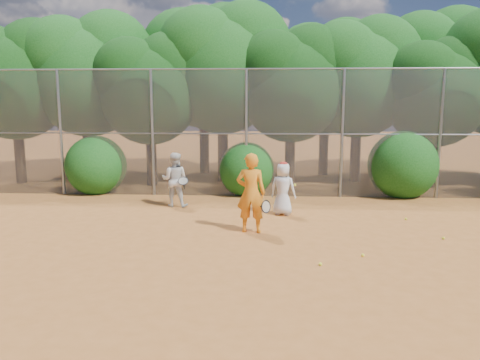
{
  "coord_description": "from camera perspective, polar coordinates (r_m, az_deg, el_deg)",
  "views": [
    {
      "loc": [
        -0.37,
        -8.78,
        2.98
      ],
      "look_at": [
        -1.0,
        2.5,
        1.1
      ],
      "focal_mm": 35.0,
      "sensor_mm": 36.0,
      "label": 1
    }
  ],
  "objects": [
    {
      "name": "ground",
      "position": [
        9.28,
        5.38,
        -9.33
      ],
      "size": [
        80.0,
        80.0,
        0.0
      ],
      "primitive_type": "plane",
      "color": "#A75E25",
      "rests_on": "ground"
    },
    {
      "name": "fence_back",
      "position": [
        14.81,
        4.18,
        5.84
      ],
      "size": [
        20.05,
        0.09,
        4.03
      ],
      "color": "gray",
      "rests_on": "ground"
    },
    {
      "name": "tree_0",
      "position": [
        19.13,
        -25.66,
        11.4
      ],
      "size": [
        4.38,
        3.81,
        6.0
      ],
      "color": "black",
      "rests_on": "ground"
    },
    {
      "name": "tree_1",
      "position": [
        18.56,
        -18.0,
        12.66
      ],
      "size": [
        4.64,
        4.03,
        6.35
      ],
      "color": "black",
      "rests_on": "ground"
    },
    {
      "name": "tree_2",
      "position": [
        17.12,
        -10.8,
        11.31
      ],
      "size": [
        3.99,
        3.47,
        5.47
      ],
      "color": "black",
      "rests_on": "ground"
    },
    {
      "name": "tree_3",
      "position": [
        17.75,
        -1.94,
        14.03
      ],
      "size": [
        4.89,
        4.26,
        6.7
      ],
      "color": "black",
      "rests_on": "ground"
    },
    {
      "name": "tree_4",
      "position": [
        17.06,
        6.44,
        12.01
      ],
      "size": [
        4.19,
        3.64,
        5.73
      ],
      "color": "black",
      "rests_on": "ground"
    },
    {
      "name": "tree_5",
      "position": [
        18.17,
        14.41,
        12.53
      ],
      "size": [
        4.51,
        3.92,
        6.17
      ],
      "color": "black",
      "rests_on": "ground"
    },
    {
      "name": "tree_6",
      "position": [
        17.83,
        22.98,
        10.29
      ],
      "size": [
        3.86,
        3.36,
        5.29
      ],
      "color": "black",
      "rests_on": "ground"
    },
    {
      "name": "tree_9",
      "position": [
        21.07,
        -18.32,
        12.68
      ],
      "size": [
        4.83,
        4.2,
        6.62
      ],
      "color": "black",
      "rests_on": "ground"
    },
    {
      "name": "tree_10",
      "position": [
        20.05,
        -4.29,
        14.14
      ],
      "size": [
        5.15,
        4.48,
        7.06
      ],
      "color": "black",
      "rests_on": "ground"
    },
    {
      "name": "tree_11",
      "position": [
        19.6,
        10.57,
        12.76
      ],
      "size": [
        4.64,
        4.03,
        6.35
      ],
      "color": "black",
      "rests_on": "ground"
    },
    {
      "name": "tree_12",
      "position": [
        21.24,
        22.85,
        12.87
      ],
      "size": [
        5.02,
        4.37,
        6.88
      ],
      "color": "black",
      "rests_on": "ground"
    },
    {
      "name": "bush_0",
      "position": [
        16.22,
        -17.16,
        2.02
      ],
      "size": [
        2.0,
        2.0,
        2.0
      ],
      "primitive_type": "sphere",
      "color": "#124913",
      "rests_on": "ground"
    },
    {
      "name": "bush_1",
      "position": [
        15.23,
        0.8,
        1.6
      ],
      "size": [
        1.8,
        1.8,
        1.8
      ],
      "primitive_type": "sphere",
      "color": "#124913",
      "rests_on": "ground"
    },
    {
      "name": "bush_2",
      "position": [
        15.81,
        19.23,
        2.09
      ],
      "size": [
        2.2,
        2.2,
        2.2
      ],
      "primitive_type": "sphere",
      "color": "#124913",
      "rests_on": "ground"
    },
    {
      "name": "player_yellow",
      "position": [
        10.74,
        1.35,
        -1.59
      ],
      "size": [
        0.83,
        0.58,
        1.85
      ],
      "rotation": [
        0.0,
        0.0,
        3.08
      ],
      "color": "orange",
      "rests_on": "ground"
    },
    {
      "name": "player_teen",
      "position": [
        12.5,
        5.27,
        -1.03
      ],
      "size": [
        0.8,
        0.65,
        1.44
      ],
      "rotation": [
        0.0,
        0.0,
        2.81
      ],
      "color": "silver",
      "rests_on": "ground"
    },
    {
      "name": "player_white",
      "position": [
        13.57,
        -7.97,
        0.04
      ],
      "size": [
        0.85,
        0.75,
        1.57
      ],
      "rotation": [
        0.0,
        0.0,
        3.08
      ],
      "color": "silver",
      "rests_on": "ground"
    },
    {
      "name": "ball_0",
      "position": [
        11.27,
        23.55,
        -6.51
      ],
      "size": [
        0.07,
        0.07,
        0.07
      ],
      "primitive_type": "sphere",
      "color": "yellow",
      "rests_on": "ground"
    },
    {
      "name": "ball_1",
      "position": [
        12.72,
        19.57,
        -4.5
      ],
      "size": [
        0.07,
        0.07,
        0.07
      ],
      "primitive_type": "sphere",
      "color": "yellow",
      "rests_on": "ground"
    },
    {
      "name": "ball_2",
      "position": [
        8.88,
        9.78,
        -10.07
      ],
      "size": [
        0.07,
        0.07,
        0.07
      ],
      "primitive_type": "sphere",
      "color": "yellow",
      "rests_on": "ground"
    },
    {
      "name": "ball_4",
      "position": [
        9.54,
        14.75,
        -8.86
      ],
      "size": [
        0.07,
        0.07,
        0.07
      ],
      "primitive_type": "sphere",
      "color": "yellow",
      "rests_on": "ground"
    }
  ]
}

